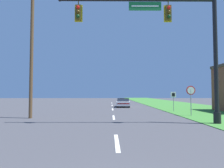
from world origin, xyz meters
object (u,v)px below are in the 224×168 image
signal_mast (178,39)px  stop_sign (191,94)px  car_ahead (123,103)px  utility_pole_near (32,46)px  route_sign_post (173,97)px

signal_mast → stop_sign: bearing=60.0°
signal_mast → car_ahead: size_ratio=2.35×
signal_mast → utility_pole_near: size_ratio=0.94×
car_ahead → utility_pole_near: utility_pole_near is taller
stop_sign → utility_pole_near: (-12.96, -1.39, 3.70)m
car_ahead → utility_pole_near: bearing=-121.7°
car_ahead → stop_sign: (5.01, -11.49, 1.26)m
utility_pole_near → signal_mast: bearing=-16.1°
signal_mast → car_ahead: (-2.47, 15.89, -4.75)m
car_ahead → route_sign_post: route_sign_post is taller
utility_pole_near → car_ahead: bearing=58.3°
signal_mast → car_ahead: signal_mast is taller
route_sign_post → utility_pole_near: 14.49m
signal_mast → stop_sign: 6.16m
route_sign_post → utility_pole_near: bearing=-156.7°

